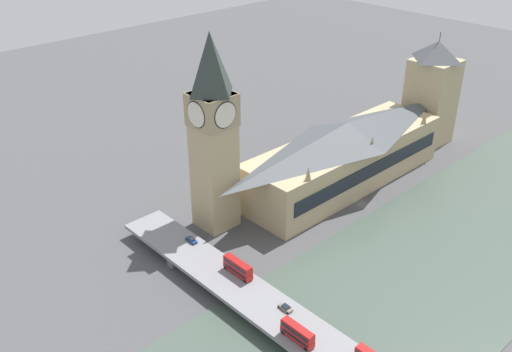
{
  "coord_description": "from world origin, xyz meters",
  "views": [
    {
      "loc": [
        -107.97,
        157.03,
        112.88
      ],
      "look_at": [
        20.78,
        36.29,
        17.55
      ],
      "focal_mm": 40.0,
      "sensor_mm": 36.0,
      "label": 1
    }
  ],
  "objects_px": {
    "road_bridge": "(317,344)",
    "car_northbound_tail": "(286,308)",
    "clock_tower": "(213,130)",
    "car_northbound_mid": "(191,240)",
    "victoria_tower": "(431,93)",
    "double_decker_bus_mid": "(297,333)",
    "double_decker_bus_rear": "(238,267)",
    "parliament_hall": "(345,154)"
  },
  "relations": [
    {
      "from": "road_bridge",
      "to": "car_northbound_tail",
      "type": "bearing_deg",
      "value": -10.97
    },
    {
      "from": "clock_tower",
      "to": "car_northbound_mid",
      "type": "distance_m",
      "value": 36.79
    },
    {
      "from": "victoria_tower",
      "to": "road_bridge",
      "type": "bearing_deg",
      "value": 111.6
    },
    {
      "from": "car_northbound_mid",
      "to": "car_northbound_tail",
      "type": "relative_size",
      "value": 1.02
    },
    {
      "from": "clock_tower",
      "to": "double_decker_bus_mid",
      "type": "bearing_deg",
      "value": 158.48
    },
    {
      "from": "road_bridge",
      "to": "car_northbound_mid",
      "type": "height_order",
      "value": "car_northbound_mid"
    },
    {
      "from": "road_bridge",
      "to": "double_decker_bus_rear",
      "type": "distance_m",
      "value": 35.24
    },
    {
      "from": "parliament_hall",
      "to": "clock_tower",
      "type": "relative_size",
      "value": 1.35
    },
    {
      "from": "double_decker_bus_rear",
      "to": "car_northbound_mid",
      "type": "height_order",
      "value": "double_decker_bus_rear"
    },
    {
      "from": "clock_tower",
      "to": "double_decker_bus_mid",
      "type": "height_order",
      "value": "clock_tower"
    },
    {
      "from": "parliament_hall",
      "to": "car_northbound_tail",
      "type": "height_order",
      "value": "parliament_hall"
    },
    {
      "from": "clock_tower",
      "to": "car_northbound_mid",
      "type": "relative_size",
      "value": 15.68
    },
    {
      "from": "car_northbound_mid",
      "to": "road_bridge",
      "type": "bearing_deg",
      "value": 176.41
    },
    {
      "from": "car_northbound_tail",
      "to": "double_decker_bus_mid",
      "type": "bearing_deg",
      "value": 148.88
    },
    {
      "from": "road_bridge",
      "to": "double_decker_bus_mid",
      "type": "bearing_deg",
      "value": 42.34
    },
    {
      "from": "victoria_tower",
      "to": "road_bridge",
      "type": "relative_size",
      "value": 0.31
    },
    {
      "from": "car_northbound_tail",
      "to": "victoria_tower",
      "type": "bearing_deg",
      "value": -73.28
    },
    {
      "from": "car_northbound_tail",
      "to": "road_bridge",
      "type": "bearing_deg",
      "value": 169.03
    },
    {
      "from": "double_decker_bus_mid",
      "to": "road_bridge",
      "type": "bearing_deg",
      "value": -137.66
    },
    {
      "from": "parliament_hall",
      "to": "double_decker_bus_rear",
      "type": "bearing_deg",
      "value": 104.92
    },
    {
      "from": "clock_tower",
      "to": "double_decker_bus_rear",
      "type": "bearing_deg",
      "value": 150.78
    },
    {
      "from": "double_decker_bus_mid",
      "to": "double_decker_bus_rear",
      "type": "distance_m",
      "value": 31.85
    },
    {
      "from": "victoria_tower",
      "to": "double_decker_bus_mid",
      "type": "distance_m",
      "value": 151.92
    },
    {
      "from": "double_decker_bus_mid",
      "to": "double_decker_bus_rear",
      "type": "xyz_separation_m",
      "value": [
        31.07,
        -6.99,
        0.08
      ]
    },
    {
      "from": "car_northbound_mid",
      "to": "car_northbound_tail",
      "type": "distance_m",
      "value": 43.96
    },
    {
      "from": "double_decker_bus_mid",
      "to": "victoria_tower",
      "type": "bearing_deg",
      "value": -70.23
    },
    {
      "from": "victoria_tower",
      "to": "double_decker_bus_rear",
      "type": "xyz_separation_m",
      "value": [
        -20.03,
        135.16,
        -16.05
      ]
    },
    {
      "from": "double_decker_bus_mid",
      "to": "car_northbound_tail",
      "type": "xyz_separation_m",
      "value": [
        10.26,
        -6.2,
        -1.91
      ]
    },
    {
      "from": "parliament_hall",
      "to": "car_northbound_mid",
      "type": "relative_size",
      "value": 21.17
    },
    {
      "from": "victoria_tower",
      "to": "double_decker_bus_rear",
      "type": "height_order",
      "value": "victoria_tower"
    },
    {
      "from": "clock_tower",
      "to": "road_bridge",
      "type": "xyz_separation_m",
      "value": [
        -66.73,
        21.34,
        -32.65
      ]
    },
    {
      "from": "double_decker_bus_mid",
      "to": "car_northbound_tail",
      "type": "relative_size",
      "value": 2.34
    },
    {
      "from": "victoria_tower",
      "to": "car_northbound_tail",
      "type": "xyz_separation_m",
      "value": [
        -40.84,
        135.96,
        -18.04
      ]
    },
    {
      "from": "clock_tower",
      "to": "double_decker_bus_mid",
      "type": "xyz_separation_m",
      "value": [
        -62.92,
        24.81,
        -29.18
      ]
    },
    {
      "from": "parliament_hall",
      "to": "double_decker_bus_mid",
      "type": "xyz_separation_m",
      "value": [
        -51.05,
        81.98,
        -5.71
      ]
    },
    {
      "from": "double_decker_bus_mid",
      "to": "car_northbound_tail",
      "type": "height_order",
      "value": "double_decker_bus_mid"
    },
    {
      "from": "victoria_tower",
      "to": "car_northbound_mid",
      "type": "xyz_separation_m",
      "value": [
        3.11,
        135.05,
        -18.02
      ]
    },
    {
      "from": "road_bridge",
      "to": "victoria_tower",
      "type": "bearing_deg",
      "value": -68.4
    },
    {
      "from": "clock_tower",
      "to": "double_decker_bus_rear",
      "type": "relative_size",
      "value": 6.42
    },
    {
      "from": "double_decker_bus_mid",
      "to": "car_northbound_mid",
      "type": "distance_m",
      "value": 54.71
    },
    {
      "from": "road_bridge",
      "to": "car_northbound_tail",
      "type": "relative_size",
      "value": 37.47
    },
    {
      "from": "parliament_hall",
      "to": "car_northbound_tail",
      "type": "distance_m",
      "value": 86.4
    }
  ]
}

